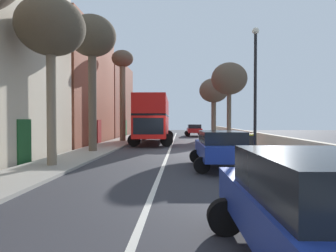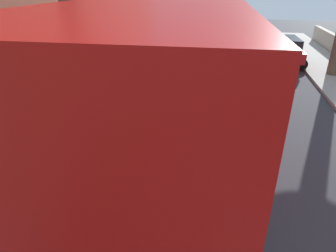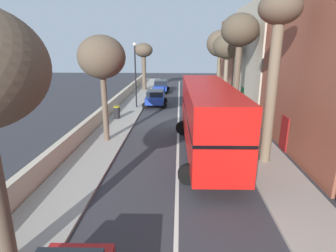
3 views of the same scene
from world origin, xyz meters
name	(u,v)px [view 1 (image 1 of 3)]	position (x,y,z in m)	size (l,w,h in m)	color
ground_plane	(169,151)	(0.00, 0.00, 0.00)	(84.00, 84.00, 0.00)	#333338
road_centre_line	(169,151)	(0.00, 0.00, 0.00)	(0.16, 54.00, 0.01)	silver
sidewalk_left	(97,150)	(-4.90, 0.00, 0.06)	(2.60, 60.00, 0.12)	#9E998E
sidewalk_right	(243,151)	(4.90, 0.00, 0.06)	(2.60, 60.00, 0.12)	#9E998E
terraced_houses_left	(43,78)	(-8.50, -0.11, 4.89)	(4.07, 47.52, 10.04)	brown
boundary_wall_right	(267,143)	(6.45, 0.00, 0.58)	(0.36, 54.00, 1.16)	beige
double_decker_bus	(154,117)	(-1.70, 6.92, 2.35)	(3.76, 11.08, 4.06)	red
parked_car_blue_right_0	(315,208)	(2.50, -15.10, 0.93)	(2.48, 4.39, 1.64)	#1E389E
parked_car_blue_right_1	(221,147)	(2.50, -6.58, 0.92)	(2.62, 4.37, 1.59)	#1E389E
parked_car_red_right_2	(194,129)	(2.50, 18.26, 0.89)	(2.52, 4.37, 1.53)	#AD1919
street_tree_left_0	(92,40)	(-4.81, -1.10, 7.10)	(3.00, 3.00, 8.54)	brown
street_tree_right_1	(214,91)	(4.79, 16.12, 5.59)	(3.53, 3.53, 7.09)	brown
street_tree_left_4	(51,30)	(-4.80, -6.79, 5.94)	(2.91, 2.91, 7.19)	#7A6B56
street_tree_right_5	(229,80)	(4.77, 4.94, 5.43)	(2.95, 2.95, 6.72)	brown
street_tree_left_6	(123,70)	(-4.78, 8.01, 6.89)	(2.06, 2.06, 8.61)	brown
lamppost_right	(255,83)	(4.30, -5.19, 3.81)	(0.32, 0.32, 6.31)	black
litter_bin_right	(252,142)	(5.30, -0.67, 0.66)	(0.55, 0.55, 1.07)	black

